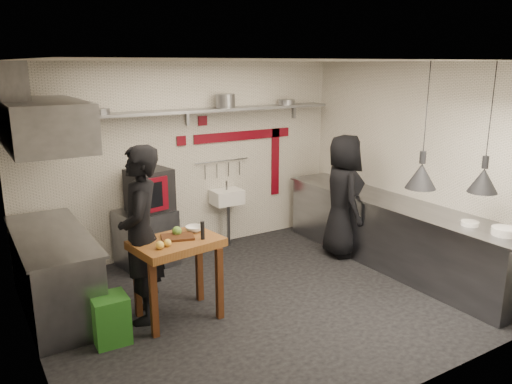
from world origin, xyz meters
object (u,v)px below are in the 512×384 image
oven_stand (146,238)px  chef_left (141,235)px  combi_oven (149,190)px  chef_right (343,196)px  green_bin (110,319)px  prep_table (178,279)px

oven_stand → chef_left: chef_left is taller
oven_stand → chef_left: size_ratio=0.41×
chef_left → combi_oven: bearing=178.9°
chef_left → oven_stand: bearing=-178.1°
combi_oven → chef_right: bearing=-34.5°
chef_left → chef_right: size_ratio=1.09×
oven_stand → green_bin: (-1.01, -1.75, -0.15)m
prep_table → chef_right: size_ratio=0.51×
oven_stand → chef_right: chef_right is taller
combi_oven → green_bin: (-1.08, -1.72, -0.84)m
green_bin → chef_left: bearing=32.9°
oven_stand → combi_oven: combi_oven is taller
combi_oven → chef_left: bearing=-124.7°
oven_stand → chef_right: 2.89m
green_bin → prep_table: 0.83m
chef_right → combi_oven: bearing=88.0°
oven_stand → chef_right: (2.62, -1.12, 0.50)m
oven_stand → combi_oven: 0.69m
green_bin → chef_right: chef_right is taller
green_bin → chef_right: (3.63, 0.63, 0.65)m
chef_left → prep_table: bearing=82.1°
oven_stand → chef_left: (-0.54, -1.45, 0.58)m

